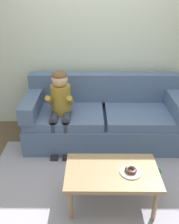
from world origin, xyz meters
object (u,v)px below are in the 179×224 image
object	(u,v)px
person_child	(61,104)
donut	(131,170)
couch	(104,119)
coffee_table	(112,174)
toy_controller	(152,171)

from	to	relation	value
person_child	donut	distance (m)	1.33
couch	coffee_table	size ratio (longest dim) A/B	2.38
coffee_table	person_child	size ratio (longest dim) A/B	0.84
couch	donut	world-z (taller)	couch
couch	coffee_table	world-z (taller)	couch
couch	donut	xyz separation A→B (m)	(0.20, -1.26, 0.13)
person_child	toy_controller	distance (m)	1.44
couch	donut	bearing A→B (deg)	-81.01
person_child	toy_controller	world-z (taller)	person_child
coffee_table	donut	size ratio (longest dim) A/B	7.71
couch	toy_controller	xyz separation A→B (m)	(0.56, -0.77, -0.31)
person_child	toy_controller	xyz separation A→B (m)	(1.16, -0.57, -0.65)
toy_controller	coffee_table	bearing A→B (deg)	-130.97
couch	coffee_table	xyz separation A→B (m)	(0.02, -1.23, 0.05)
donut	toy_controller	distance (m)	0.75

